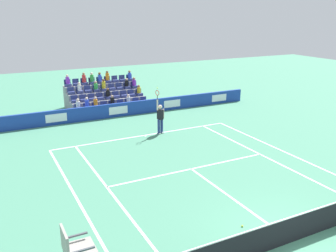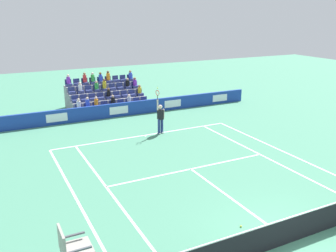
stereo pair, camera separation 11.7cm
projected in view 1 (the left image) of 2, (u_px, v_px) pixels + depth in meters
The scene contains 14 objects.
ground_plane at pixel (293, 242), 11.81m from camera, with size 80.00×80.00×0.00m, color #47896B.
line_baseline at pixel (144, 135), 21.92m from camera, with size 10.97×0.10×0.01m, color white.
line_service at pixel (191, 169), 17.25m from camera, with size 8.23×0.10×0.01m, color white.
line_centre_service at pixel (232, 198), 14.53m from camera, with size 0.10×6.40×0.01m, color white.
line_singles_sideline_left at pixel (110, 192), 15.08m from camera, with size 0.10×11.89×0.01m, color white.
line_singles_sideline_right at pixel (266, 157), 18.65m from camera, with size 0.10×11.89×0.01m, color white.
line_doubles_sideline_left at pixel (77, 199), 14.49m from camera, with size 0.10×11.89×0.01m, color white.
line_doubles_sideline_right at pixel (286, 153), 19.25m from camera, with size 0.10×11.89×0.01m, color white.
line_centre_mark at pixel (145, 136), 21.84m from camera, with size 0.10×0.20×0.01m, color white.
sponsor_barrier at pixel (118, 110), 25.71m from camera, with size 21.16×0.22×0.96m.
tennis_net at pixel (294, 228), 11.67m from camera, with size 11.97×0.10×1.07m.
tennis_player at pixel (160, 118), 21.96m from camera, with size 0.54×0.42×2.85m.
stadium_stand at pixel (105, 98), 28.14m from camera, with size 5.58×3.80×2.62m.
loose_tennis_ball at pixel (242, 226), 12.61m from camera, with size 0.07×0.07×0.07m, color #D1E533.
Camera 1 is at (8.19, 7.24, 7.07)m, focal length 39.39 mm.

